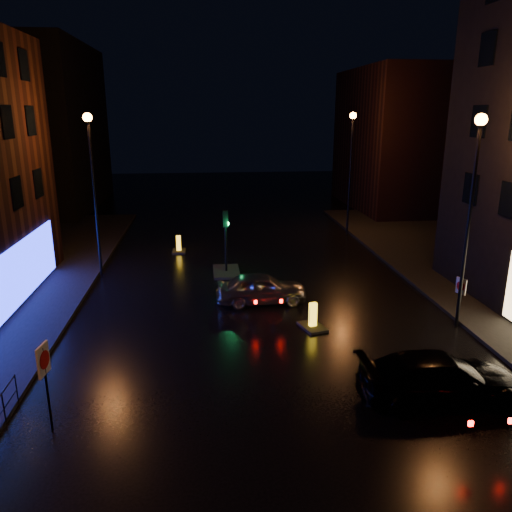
# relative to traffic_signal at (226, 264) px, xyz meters

# --- Properties ---
(ground) EXTENTS (120.00, 120.00, 0.00)m
(ground) POSITION_rel_traffic_signal_xyz_m (1.20, -14.00, -0.50)
(ground) COLOR black
(ground) RESTS_ON ground
(building_far_left) EXTENTS (8.00, 16.00, 14.00)m
(building_far_left) POSITION_rel_traffic_signal_xyz_m (-14.80, 21.00, 6.50)
(building_far_left) COLOR black
(building_far_left) RESTS_ON ground
(building_far_right) EXTENTS (8.00, 14.00, 12.00)m
(building_far_right) POSITION_rel_traffic_signal_xyz_m (16.20, 18.00, 5.50)
(building_far_right) COLOR black
(building_far_right) RESTS_ON ground
(street_lamp_lfar) EXTENTS (0.44, 0.44, 8.37)m
(street_lamp_lfar) POSITION_rel_traffic_signal_xyz_m (-6.60, -0.00, 5.06)
(street_lamp_lfar) COLOR black
(street_lamp_lfar) RESTS_ON ground
(street_lamp_rnear) EXTENTS (0.44, 0.44, 8.37)m
(street_lamp_rnear) POSITION_rel_traffic_signal_xyz_m (9.00, -8.00, 5.06)
(street_lamp_rnear) COLOR black
(street_lamp_rnear) RESTS_ON ground
(street_lamp_rfar) EXTENTS (0.44, 0.44, 8.37)m
(street_lamp_rfar) POSITION_rel_traffic_signal_xyz_m (9.00, 8.00, 5.06)
(street_lamp_rfar) COLOR black
(street_lamp_rfar) RESTS_ON ground
(traffic_signal) EXTENTS (1.40, 2.40, 3.45)m
(traffic_signal) POSITION_rel_traffic_signal_xyz_m (0.00, 0.00, 0.00)
(traffic_signal) COLOR black
(traffic_signal) RESTS_ON ground
(silver_hatchback) EXTENTS (4.11, 1.71, 1.39)m
(silver_hatchback) POSITION_rel_traffic_signal_xyz_m (1.40, -4.53, 0.19)
(silver_hatchback) COLOR #95979B
(silver_hatchback) RESTS_ON ground
(dark_sedan) EXTENTS (5.02, 2.07, 1.45)m
(dark_sedan) POSITION_rel_traffic_signal_xyz_m (5.84, -13.06, 0.22)
(dark_sedan) COLOR black
(dark_sedan) RESTS_ON ground
(bollard_near) EXTENTS (1.14, 1.42, 1.08)m
(bollard_near) POSITION_rel_traffic_signal_xyz_m (3.13, -7.55, -0.27)
(bollard_near) COLOR black
(bollard_near) RESTS_ON ground
(bollard_far) EXTENTS (0.80, 1.19, 1.04)m
(bollard_far) POSITION_rel_traffic_signal_xyz_m (-2.74, 4.47, -0.27)
(bollard_far) COLOR black
(bollard_far) RESTS_ON ground
(road_sign_left) EXTENTS (0.16, 0.63, 2.59)m
(road_sign_left) POSITION_rel_traffic_signal_xyz_m (-5.42, -13.44, 1.44)
(road_sign_left) COLOR black
(road_sign_left) RESTS_ON ground
(road_sign_right) EXTENTS (0.22, 0.47, 2.01)m
(road_sign_right) POSITION_rel_traffic_signal_xyz_m (9.10, -7.84, 1.01)
(road_sign_right) COLOR black
(road_sign_right) RESTS_ON ground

